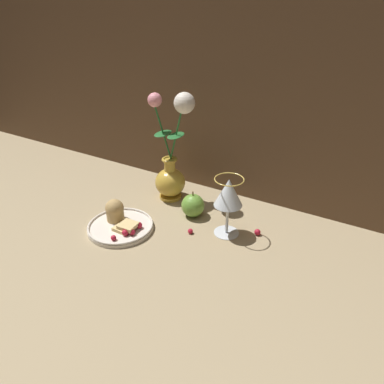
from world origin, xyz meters
name	(u,v)px	position (x,y,z in m)	size (l,w,h in m)	color
ground_plane	(181,226)	(0.00, 0.00, 0.00)	(2.40, 2.40, 0.00)	#9E8966
vase	(171,163)	(-0.11, 0.12, 0.12)	(0.15, 0.09, 0.34)	gold
plate_with_pastries	(119,222)	(-0.14, -0.09, 0.02)	(0.18, 0.18, 0.07)	silver
wine_glass	(228,195)	(0.12, 0.03, 0.12)	(0.08, 0.08, 0.17)	silver
apple_beside_vase	(192,205)	(0.00, 0.06, 0.03)	(0.07, 0.07, 0.08)	#669938
berry_near_plate	(257,232)	(0.20, 0.07, 0.01)	(0.02, 0.02, 0.02)	#AD192D
berry_front_center	(190,231)	(0.04, -0.02, 0.01)	(0.01, 0.01, 0.01)	#AD192D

